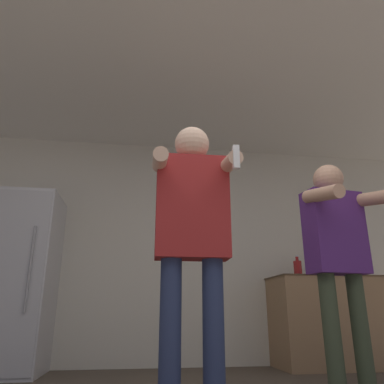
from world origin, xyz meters
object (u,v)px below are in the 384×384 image
Objects in this scene: refrigerator at (13,280)px; bottle_brown_liquor at (298,268)px; bottle_red_label at (339,268)px; bottle_short_whiskey at (358,268)px; person_man_side at (337,245)px; person_woman_foreground at (192,228)px.

refrigerator is 3.00m from bottle_brown_liquor.
refrigerator is 6.56× the size of bottle_red_label.
refrigerator is 6.85× the size of bottle_brown_liquor.
bottle_short_whiskey is (3.72, 0.08, 0.19)m from refrigerator.
refrigerator reaches higher than bottle_red_label.
person_man_side is at bearing -119.12° from bottle_red_label.
bottle_short_whiskey is at bearing 1.18° from refrigerator.
person_man_side is (-0.34, -1.50, -0.01)m from bottle_brown_liquor.
person_man_side reaches higher than bottle_short_whiskey.
person_woman_foreground is at bearing -140.50° from bottle_short_whiskey.
bottle_short_whiskey is at bearing 54.33° from person_man_side.
bottle_brown_liquor is at bearing 180.00° from bottle_short_whiskey.
refrigerator reaches higher than person_man_side.
refrigerator is 2.32m from person_woman_foreground.
bottle_brown_liquor is at bearing 77.07° from person_man_side.
bottle_red_label is 1.04× the size of bottle_brown_liquor.
bottle_red_label is (-0.24, 0.00, -0.01)m from bottle_short_whiskey.
bottle_red_label is at bearing 42.80° from person_woman_foreground.
person_woman_foreground reaches higher than bottle_red_label.
refrigerator reaches higher than bottle_short_whiskey.
bottle_red_label is 2.67m from person_woman_foreground.
refrigerator is 3.73m from bottle_short_whiskey.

